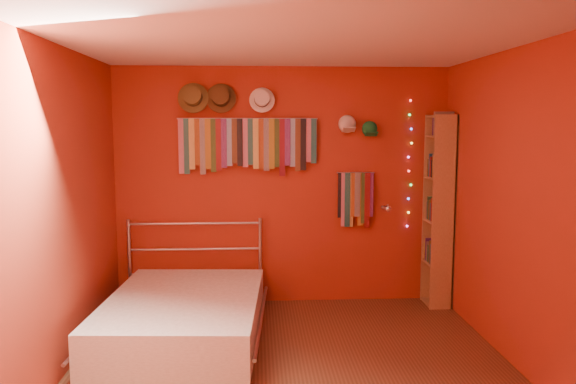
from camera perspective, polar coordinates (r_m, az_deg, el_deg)
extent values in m
plane|color=#502E1B|center=(4.57, 0.53, -17.70)|extent=(3.50, 3.50, 0.00)
cube|color=maroon|center=(5.94, -0.56, 0.59)|extent=(3.50, 0.02, 2.50)
cube|color=maroon|center=(4.66, 22.55, -1.70)|extent=(0.02, 3.50, 2.50)
cube|color=maroon|center=(4.45, -22.56, -2.08)|extent=(0.02, 3.50, 2.50)
cube|color=white|center=(4.20, 0.57, 15.06)|extent=(3.50, 3.50, 0.02)
cylinder|color=#ADADB1|center=(5.85, -4.12, 7.45)|extent=(1.45, 0.01, 0.01)
cube|color=#AE5772|center=(5.89, -10.79, 4.59)|extent=(0.06, 0.01, 0.57)
cube|color=#1B615C|center=(5.88, -10.27, 4.57)|extent=(0.06, 0.01, 0.57)
cube|color=gold|center=(5.87, -9.75, 4.81)|extent=(0.06, 0.01, 0.52)
cube|color=brown|center=(5.87, -9.20, 5.04)|extent=(0.06, 0.01, 0.48)
cube|color=navy|center=(5.86, -8.67, 4.57)|extent=(0.06, 0.01, 0.58)
cube|color=#986A1B|center=(5.85, -8.14, 4.86)|extent=(0.06, 0.01, 0.52)
cube|color=#28491D|center=(5.86, -7.59, 4.71)|extent=(0.06, 0.01, 0.55)
cube|color=maroon|center=(5.85, -7.06, 4.78)|extent=(0.06, 0.01, 0.54)
cube|color=#4B1860|center=(5.84, -6.53, 4.94)|extent=(0.06, 0.01, 0.51)
cube|color=#719ACA|center=(5.85, -5.99, 5.03)|extent=(0.06, 0.01, 0.49)
cube|color=#493018|center=(5.84, -5.45, 5.17)|extent=(0.06, 0.01, 0.46)
cube|color=black|center=(5.83, -4.91, 5.04)|extent=(0.06, 0.01, 0.49)
cube|color=#B45A7B|center=(5.84, -4.37, 4.99)|extent=(0.06, 0.01, 0.50)
cube|color=#185450|center=(5.84, -3.83, 5.11)|extent=(0.06, 0.01, 0.48)
cube|color=gold|center=(5.83, -3.29, 4.90)|extent=(0.06, 0.01, 0.52)
cube|color=maroon|center=(5.84, -2.75, 4.88)|extent=(0.06, 0.01, 0.53)
cube|color=navy|center=(5.84, -2.21, 4.81)|extent=(0.06, 0.01, 0.54)
cube|color=olive|center=(5.83, -1.67, 4.91)|extent=(0.06, 0.01, 0.52)
cube|color=#305020|center=(5.85, -1.13, 5.01)|extent=(0.06, 0.01, 0.50)
cube|color=maroon|center=(5.84, -0.59, 4.54)|extent=(0.06, 0.01, 0.60)
cube|color=#541A69|center=(5.84, -0.05, 5.09)|extent=(0.06, 0.01, 0.48)
cube|color=#6B94BF|center=(5.85, 0.48, 5.03)|extent=(0.06, 0.01, 0.50)
cube|color=#51301B|center=(5.85, 1.02, 4.80)|extent=(0.06, 0.01, 0.54)
cube|color=black|center=(5.85, 1.56, 4.84)|extent=(0.06, 0.01, 0.54)
cube|color=#B05872|center=(5.87, 2.09, 5.26)|extent=(0.06, 0.01, 0.45)
cube|color=#1B565F|center=(5.87, 2.63, 5.19)|extent=(0.06, 0.01, 0.46)
cylinder|color=#ADADB1|center=(5.96, 6.89, 1.96)|extent=(0.40, 0.01, 0.01)
cube|color=black|center=(5.95, 5.36, -0.34)|extent=(0.06, 0.01, 0.48)
cube|color=#A35173|center=(5.96, 5.70, -0.79)|extent=(0.06, 0.01, 0.57)
cube|color=#175353|center=(5.96, 6.05, -0.81)|extent=(0.06, 0.01, 0.57)
cube|color=tan|center=(5.98, 6.37, -0.81)|extent=(0.06, 0.01, 0.58)
cube|color=brown|center=(5.97, 6.72, -0.30)|extent=(0.06, 0.01, 0.47)
cube|color=#122151|center=(5.97, 7.07, -0.28)|extent=(0.06, 0.01, 0.46)
cube|color=#8F581A|center=(5.99, 7.37, -0.74)|extent=(0.06, 0.01, 0.56)
cube|color=#274C1E|center=(5.99, 7.72, -0.63)|extent=(0.06, 0.01, 0.54)
cube|color=#620F0E|center=(6.00, 8.06, -0.88)|extent=(0.06, 0.01, 0.59)
cube|color=#511862|center=(6.01, 8.38, -0.28)|extent=(0.06, 0.01, 0.47)
cylinder|color=brown|center=(5.88, -9.61, 9.40)|extent=(0.31, 0.08, 0.31)
cylinder|color=brown|center=(5.83, -9.67, 9.55)|extent=(0.18, 0.15, 0.20)
cylinder|color=#332314|center=(5.85, -9.64, 9.48)|extent=(0.19, 0.06, 0.19)
cylinder|color=#4C361B|center=(5.86, -6.82, 9.43)|extent=(0.31, 0.08, 0.30)
cylinder|color=#4C361B|center=(5.80, -6.85, 9.58)|extent=(0.18, 0.15, 0.20)
cylinder|color=black|center=(5.83, -6.83, 9.50)|extent=(0.19, 0.06, 0.19)
cylinder|color=white|center=(5.84, -2.66, 9.31)|extent=(0.26, 0.07, 0.26)
cylinder|color=white|center=(5.80, -2.65, 9.44)|extent=(0.15, 0.13, 0.17)
cylinder|color=black|center=(5.82, -2.66, 9.37)|extent=(0.16, 0.05, 0.16)
ellipsoid|color=silver|center=(5.92, 6.02, 6.88)|extent=(0.18, 0.14, 0.18)
cube|color=silver|center=(5.81, 6.19, 6.33)|extent=(0.13, 0.10, 0.05)
ellipsoid|color=#1A7534|center=(5.97, 8.29, 6.37)|extent=(0.17, 0.13, 0.17)
cube|color=#1A7534|center=(5.87, 8.48, 5.85)|extent=(0.12, 0.09, 0.05)
sphere|color=#FF3333|center=(6.08, 12.35, 9.07)|extent=(0.02, 0.02, 0.02)
sphere|color=#33FF4C|center=(6.08, 12.24, 7.67)|extent=(0.02, 0.02, 0.02)
sphere|color=#4C66FF|center=(6.08, 12.41, 6.27)|extent=(0.02, 0.02, 0.02)
sphere|color=yellow|center=(6.09, 12.44, 4.87)|extent=(0.02, 0.02, 0.02)
sphere|color=#FF4CCC|center=(6.09, 12.14, 3.48)|extent=(0.02, 0.02, 0.02)
sphere|color=#FF3333|center=(6.10, 12.17, 2.09)|extent=(0.02, 0.02, 0.02)
sphere|color=#33FF4C|center=(6.12, 12.37, 0.71)|extent=(0.02, 0.02, 0.02)
sphere|color=#4C66FF|center=(6.13, 12.13, -0.67)|extent=(0.02, 0.02, 0.02)
sphere|color=yellow|center=(6.15, 12.15, -2.04)|extent=(0.02, 0.02, 0.02)
sphere|color=#FF4CCC|center=(6.17, 12.00, -3.40)|extent=(0.02, 0.02, 0.02)
cylinder|color=#ADADB1|center=(6.10, 9.62, -1.54)|extent=(0.03, 0.03, 0.03)
cylinder|color=#ADADB1|center=(5.98, 9.86, -1.43)|extent=(0.01, 0.24, 0.08)
sphere|color=white|center=(5.87, 10.13, -1.69)|extent=(0.07, 0.07, 0.07)
cube|color=#8B5C3F|center=(5.90, 15.54, -2.15)|extent=(0.24, 0.02, 2.00)
cube|color=#8B5C3F|center=(6.20, 14.59, -1.69)|extent=(0.24, 0.02, 2.00)
cube|color=#8B5C3F|center=(6.09, 16.08, -1.90)|extent=(0.02, 0.34, 2.00)
cube|color=#8B5C3F|center=(6.28, 14.77, -10.80)|extent=(0.24, 0.32, 0.02)
cube|color=#8B5C3F|center=(6.16, 14.89, -6.98)|extent=(0.24, 0.32, 0.02)
cube|color=#8B5C3F|center=(6.07, 15.03, -2.85)|extent=(0.24, 0.32, 0.02)
cube|color=#8B5C3F|center=(6.01, 15.16, 1.38)|extent=(0.24, 0.32, 0.02)
cube|color=#8B5C3F|center=(5.99, 15.29, 5.48)|extent=(0.24, 0.32, 0.02)
cube|color=#8B5C3F|center=(5.99, 15.35, 7.39)|extent=(0.24, 0.32, 0.02)
cylinder|color=#ADADB1|center=(6.12, -15.79, -6.98)|extent=(0.04, 0.04, 0.93)
cylinder|color=#ADADB1|center=(5.98, -2.83, -7.06)|extent=(0.04, 0.04, 0.93)
cylinder|color=#ADADB1|center=(6.04, -9.37, -8.18)|extent=(1.36, 0.02, 0.02)
cylinder|color=#ADADB1|center=(5.98, -9.42, -5.75)|extent=(1.36, 0.02, 0.02)
cylinder|color=#ADADB1|center=(5.93, -9.47, -3.18)|extent=(1.36, 0.02, 0.02)
cube|color=beige|center=(5.15, -10.52, -12.35)|extent=(1.42, 1.93, 0.37)
cylinder|color=#ADADB1|center=(5.29, -18.03, -12.30)|extent=(0.15, 1.85, 0.03)
cylinder|color=#ADADB1|center=(5.12, -2.73, -12.61)|extent=(0.15, 1.85, 0.03)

